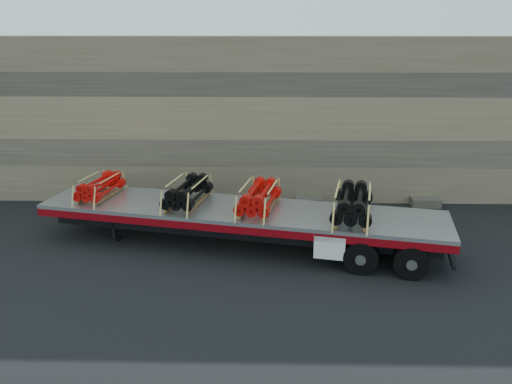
% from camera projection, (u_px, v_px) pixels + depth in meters
% --- Properties ---
extents(ground, '(120.00, 120.00, 0.00)m').
position_uv_depth(ground, '(262.00, 251.00, 17.21)').
color(ground, black).
rests_on(ground, ground).
extents(rock_wall, '(44.00, 3.00, 7.00)m').
position_uv_depth(rock_wall, '(264.00, 117.00, 22.28)').
color(rock_wall, '#7A6B54').
rests_on(rock_wall, ground).
extents(trailer, '(14.28, 5.53, 1.40)m').
position_uv_depth(trailer, '(240.00, 227.00, 17.44)').
color(trailer, '#B7B9BF').
rests_on(trailer, ground).
extents(bundle_front, '(1.41, 2.20, 0.72)m').
position_uv_depth(bundle_front, '(100.00, 187.00, 18.25)').
color(bundle_front, red).
rests_on(bundle_front, trailer).
extents(bundle_midfront, '(1.59, 2.47, 0.81)m').
position_uv_depth(bundle_midfront, '(188.00, 193.00, 17.50)').
color(bundle_midfront, black).
rests_on(bundle_midfront, trailer).
extents(bundle_midrear, '(1.61, 2.51, 0.82)m').
position_uv_depth(bundle_midrear, '(259.00, 198.00, 16.94)').
color(bundle_midrear, red).
rests_on(bundle_midrear, trailer).
extents(bundle_rear, '(1.75, 2.72, 0.89)m').
position_uv_depth(bundle_rear, '(353.00, 204.00, 16.26)').
color(bundle_rear, black).
rests_on(bundle_rear, trailer).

